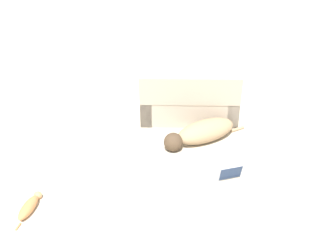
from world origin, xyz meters
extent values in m
cube|color=silver|center=(0.00, 4.45, 1.22)|extent=(7.83, 0.06, 2.44)
cube|color=tan|center=(0.76, 3.91, 0.22)|extent=(1.74, 0.97, 0.44)
cube|color=tan|center=(0.73, 3.54, 0.67)|extent=(1.69, 0.27, 0.47)
cube|color=tan|center=(1.50, 3.85, 0.29)|extent=(0.26, 0.86, 0.58)
cube|color=tan|center=(0.02, 3.96, 0.29)|extent=(0.26, 0.86, 0.58)
ellipsoid|color=#A38460|center=(0.95, 3.08, 0.18)|extent=(1.12, 0.84, 0.35)
sphere|color=#493726|center=(0.41, 2.82, 0.15)|extent=(0.40, 0.40, 0.30)
cylinder|color=#A38460|center=(1.54, 3.36, 0.03)|extent=(0.26, 0.16, 0.05)
ellipsoid|color=#BC7A47|center=(-1.47, 1.53, 0.06)|extent=(0.23, 0.46, 0.13)
sphere|color=tan|center=(-1.42, 1.77, 0.05)|extent=(0.12, 0.12, 0.10)
cylinder|color=#BC7A47|center=(-1.53, 1.26, 0.01)|extent=(0.05, 0.11, 0.02)
cube|color=#B7B7BC|center=(1.17, 1.87, 0.01)|extent=(0.39, 0.31, 0.02)
cube|color=#B7B7BC|center=(1.14, 2.01, 0.13)|extent=(0.35, 0.15, 0.23)
cube|color=#23334C|center=(1.14, 2.00, 0.13)|extent=(0.32, 0.13, 0.21)
camera|label=1|loc=(0.06, -2.06, 3.23)|focal=40.00mm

